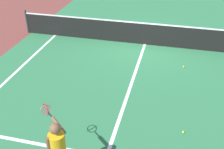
% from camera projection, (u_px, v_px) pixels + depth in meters
% --- Properties ---
extents(ground_plane, '(60.00, 60.00, 0.00)m').
position_uv_depth(ground_plane, '(145.00, 44.00, 11.74)').
color(ground_plane, brown).
extents(court_surface_inbounds, '(10.62, 24.40, 0.00)m').
position_uv_depth(court_surface_inbounds, '(145.00, 44.00, 11.74)').
color(court_surface_inbounds, '#2D7247').
rests_on(court_surface_inbounds, ground_plane).
extents(line_center_service, '(0.10, 6.40, 0.01)m').
position_uv_depth(line_center_service, '(131.00, 84.00, 9.08)').
color(line_center_service, white).
rests_on(line_center_service, ground_plane).
extents(net, '(10.99, 0.09, 1.07)m').
position_uv_depth(net, '(146.00, 34.00, 11.49)').
color(net, '#33383D').
rests_on(net, ground_plane).
extents(player_near, '(0.82, 0.98, 1.59)m').
position_uv_depth(player_near, '(57.00, 147.00, 5.37)').
color(player_near, navy).
rests_on(player_near, ground_plane).
extents(tennis_ball_mid_court, '(0.07, 0.07, 0.07)m').
position_uv_depth(tennis_ball_mid_court, '(183.00, 132.00, 7.09)').
color(tennis_ball_mid_court, '#CCE033').
rests_on(tennis_ball_mid_court, ground_plane).
extents(tennis_ball_near_net, '(0.07, 0.07, 0.07)m').
position_uv_depth(tennis_ball_near_net, '(184.00, 67.00, 10.02)').
color(tennis_ball_near_net, '#CCE033').
rests_on(tennis_ball_near_net, ground_plane).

